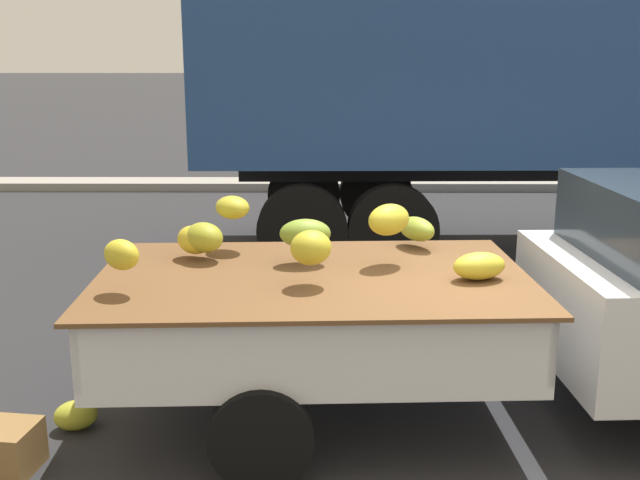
% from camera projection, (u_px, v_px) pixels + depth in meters
% --- Properties ---
extents(ground, '(220.00, 220.00, 0.00)m').
position_uv_depth(ground, '(495.00, 431.00, 5.22)').
color(ground, '#28282B').
extents(curb_strip, '(80.00, 0.80, 0.16)m').
position_uv_depth(curb_strip, '(385.00, 185.00, 14.71)').
color(curb_strip, gray).
rests_on(curb_strip, ground).
extents(pickup_truck, '(5.32, 2.07, 1.70)m').
position_uv_depth(pickup_truck, '(609.00, 298.00, 5.28)').
color(pickup_truck, white).
rests_on(pickup_truck, ground).
extents(fallen_banana_bunch_near_tailgate, '(0.37, 0.33, 0.20)m').
position_uv_depth(fallen_banana_bunch_near_tailgate, '(76.00, 415.00, 5.23)').
color(fallen_banana_bunch_near_tailgate, gold).
rests_on(fallen_banana_bunch_near_tailgate, ground).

